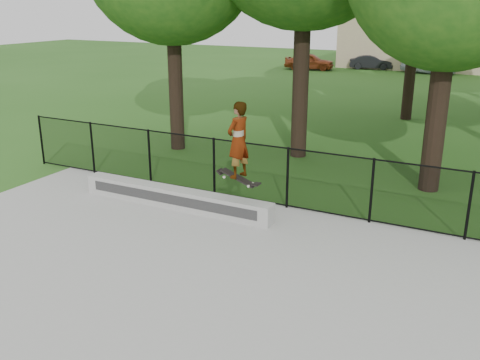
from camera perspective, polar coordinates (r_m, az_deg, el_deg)
The scene contains 9 objects.
ground at distance 8.40m, azimuth -11.27°, elevation -16.44°, with size 100.00×100.00×0.00m, color #275618.
concrete_slab at distance 8.38m, azimuth -11.28°, elevation -16.27°, with size 14.00×12.00×0.06m, color #A8A8A3.
grind_ledge at distance 12.92m, azimuth -6.96°, elevation -1.88°, with size 5.08×0.40×0.47m, color #ACADA7.
car_a at distance 40.69m, azimuth 7.40°, elevation 12.45°, with size 1.44×3.56×1.22m, color #9E401C.
car_b at distance 41.74m, azimuth 13.80°, elevation 12.10°, with size 1.09×2.82×1.03m, color black.
car_c at distance 40.47m, azimuth 19.41°, elevation 11.45°, with size 1.51×3.41×1.08m, color #A3B0B9.
skater_airborne at distance 11.51m, azimuth -0.18°, elevation 4.13°, with size 0.80×0.69×1.89m.
chainlink_fence at distance 12.67m, azimuth 5.08°, elevation 0.24°, with size 16.06×0.06×1.50m.
distant_building at distance 43.84m, azimuth 19.25°, elevation 14.07°, with size 12.40×6.40×4.30m.
Camera 1 is at (4.48, -5.28, 4.75)m, focal length 40.00 mm.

